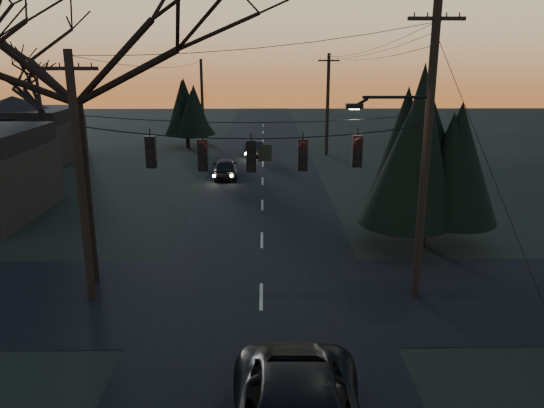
{
  "coord_description": "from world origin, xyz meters",
  "views": [
    {
      "loc": [
        0.13,
        -7.29,
        8.29
      ],
      "look_at": [
        0.38,
        9.4,
        3.61
      ],
      "focal_mm": 35.0,
      "sensor_mm": 36.0,
      "label": 1
    }
  ],
  "objects_px": {
    "sedan_oncoming_a": "(225,168)",
    "sedan_oncoming_b": "(254,148)",
    "utility_pole_right": "(415,296)",
    "utility_pole_far_r": "(326,155)",
    "evergreen_right": "(429,148)",
    "bare_tree_left": "(68,23)",
    "utility_pole_far_l": "(204,141)",
    "utility_pole_left": "(92,298)"
  },
  "relations": [
    {
      "from": "evergreen_right",
      "to": "sedan_oncoming_b",
      "type": "bearing_deg",
      "value": 109.72
    },
    {
      "from": "sedan_oncoming_a",
      "to": "sedan_oncoming_b",
      "type": "xyz_separation_m",
      "value": [
        1.85,
        8.55,
        -0.06
      ]
    },
    {
      "from": "utility_pole_far_r",
      "to": "sedan_oncoming_b",
      "type": "relative_size",
      "value": 2.21
    },
    {
      "from": "utility_pole_left",
      "to": "utility_pole_far_l",
      "type": "xyz_separation_m",
      "value": [
        0.0,
        36.0,
        0.0
      ]
    },
    {
      "from": "evergreen_right",
      "to": "bare_tree_left",
      "type": "bearing_deg",
      "value": -164.08
    },
    {
      "from": "utility_pole_far_l",
      "to": "evergreen_right",
      "type": "bearing_deg",
      "value": -66.6
    },
    {
      "from": "utility_pole_far_r",
      "to": "sedan_oncoming_b",
      "type": "bearing_deg",
      "value": -178.54
    },
    {
      "from": "utility_pole_far_r",
      "to": "utility_pole_far_l",
      "type": "relative_size",
      "value": 1.06
    },
    {
      "from": "utility_pole_far_r",
      "to": "evergreen_right",
      "type": "relative_size",
      "value": 1.11
    },
    {
      "from": "utility_pole_right",
      "to": "utility_pole_left",
      "type": "height_order",
      "value": "utility_pole_right"
    },
    {
      "from": "utility_pole_right",
      "to": "utility_pole_left",
      "type": "bearing_deg",
      "value": 180.0
    },
    {
      "from": "utility_pole_far_l",
      "to": "sedan_oncoming_a",
      "type": "height_order",
      "value": "utility_pole_far_l"
    },
    {
      "from": "sedan_oncoming_b",
      "to": "bare_tree_left",
      "type": "bearing_deg",
      "value": 69.23
    },
    {
      "from": "sedan_oncoming_a",
      "to": "sedan_oncoming_b",
      "type": "relative_size",
      "value": 1.05
    },
    {
      "from": "utility_pole_far_l",
      "to": "evergreen_right",
      "type": "height_order",
      "value": "evergreen_right"
    },
    {
      "from": "utility_pole_right",
      "to": "sedan_oncoming_a",
      "type": "relative_size",
      "value": 2.47
    },
    {
      "from": "sedan_oncoming_a",
      "to": "sedan_oncoming_b",
      "type": "bearing_deg",
      "value": -107.19
    },
    {
      "from": "utility_pole_left",
      "to": "sedan_oncoming_a",
      "type": "relative_size",
      "value": 2.1
    },
    {
      "from": "utility_pole_left",
      "to": "sedan_oncoming_a",
      "type": "xyz_separation_m",
      "value": [
        3.35,
        19.29,
        0.69
      ]
    },
    {
      "from": "utility_pole_right",
      "to": "sedan_oncoming_a",
      "type": "height_order",
      "value": "utility_pole_right"
    },
    {
      "from": "utility_pole_left",
      "to": "utility_pole_far_l",
      "type": "height_order",
      "value": "utility_pole_left"
    },
    {
      "from": "bare_tree_left",
      "to": "sedan_oncoming_a",
      "type": "distance_m",
      "value": 20.18
    },
    {
      "from": "sedan_oncoming_b",
      "to": "utility_pole_far_r",
      "type": "bearing_deg",
      "value": 172.66
    },
    {
      "from": "utility_pole_left",
      "to": "utility_pole_far_r",
      "type": "distance_m",
      "value": 30.27
    },
    {
      "from": "sedan_oncoming_a",
      "to": "sedan_oncoming_b",
      "type": "height_order",
      "value": "sedan_oncoming_a"
    },
    {
      "from": "utility_pole_left",
      "to": "bare_tree_left",
      "type": "relative_size",
      "value": 0.64
    },
    {
      "from": "utility_pole_right",
      "to": "utility_pole_far_l",
      "type": "relative_size",
      "value": 1.25
    },
    {
      "from": "utility_pole_far_r",
      "to": "evergreen_right",
      "type": "height_order",
      "value": "evergreen_right"
    },
    {
      "from": "utility_pole_far_l",
      "to": "sedan_oncoming_a",
      "type": "bearing_deg",
      "value": -78.65
    },
    {
      "from": "utility_pole_far_r",
      "to": "utility_pole_far_l",
      "type": "height_order",
      "value": "utility_pole_far_r"
    },
    {
      "from": "utility_pole_far_l",
      "to": "utility_pole_left",
      "type": "bearing_deg",
      "value": -90.0
    },
    {
      "from": "bare_tree_left",
      "to": "evergreen_right",
      "type": "relative_size",
      "value": 1.74
    },
    {
      "from": "evergreen_right",
      "to": "sedan_oncoming_a",
      "type": "distance_m",
      "value": 17.51
    },
    {
      "from": "utility_pole_left",
      "to": "bare_tree_left",
      "type": "height_order",
      "value": "bare_tree_left"
    },
    {
      "from": "utility_pole_left",
      "to": "utility_pole_far_r",
      "type": "relative_size",
      "value": 1.0
    },
    {
      "from": "utility_pole_far_r",
      "to": "bare_tree_left",
      "type": "xyz_separation_m",
      "value": [
        -11.89,
        -26.55,
        9.35
      ]
    },
    {
      "from": "utility_pole_right",
      "to": "evergreen_right",
      "type": "distance_m",
      "value": 7.17
    },
    {
      "from": "bare_tree_left",
      "to": "sedan_oncoming_b",
      "type": "distance_m",
      "value": 28.34
    },
    {
      "from": "utility_pole_left",
      "to": "utility_pole_right",
      "type": "bearing_deg",
      "value": 0.0
    },
    {
      "from": "utility_pole_left",
      "to": "sedan_oncoming_b",
      "type": "distance_m",
      "value": 28.33
    },
    {
      "from": "bare_tree_left",
      "to": "sedan_oncoming_a",
      "type": "bearing_deg",
      "value": 78.13
    },
    {
      "from": "utility_pole_far_l",
      "to": "evergreen_right",
      "type": "relative_size",
      "value": 1.04
    }
  ]
}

